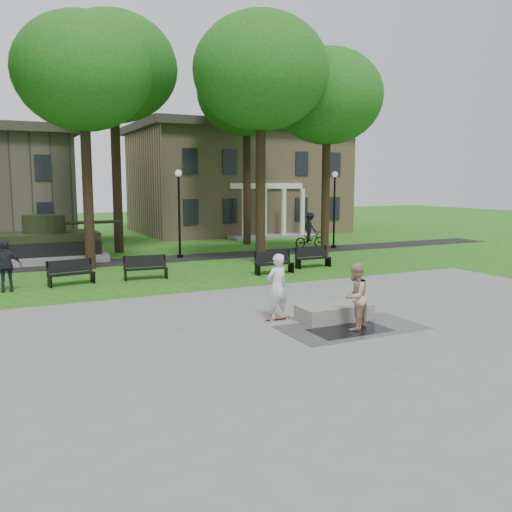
# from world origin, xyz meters

# --- Properties ---
(ground) EXTENTS (120.00, 120.00, 0.00)m
(ground) POSITION_xyz_m (0.00, 0.00, 0.00)
(ground) COLOR #1D5213
(ground) RESTS_ON ground
(plaza) EXTENTS (22.00, 16.00, 0.02)m
(plaza) POSITION_xyz_m (0.00, -5.00, 0.01)
(plaza) COLOR gray
(plaza) RESTS_ON ground
(footpath) EXTENTS (44.00, 2.60, 0.01)m
(footpath) POSITION_xyz_m (0.00, 12.00, 0.01)
(footpath) COLOR black
(footpath) RESTS_ON ground
(building_right) EXTENTS (17.00, 12.00, 8.60)m
(building_right) POSITION_xyz_m (10.00, 26.00, 4.34)
(building_right) COLOR #9E8460
(building_right) RESTS_ON ground
(tree_1) EXTENTS (6.20, 6.20, 11.63)m
(tree_1) POSITION_xyz_m (-4.50, 10.50, 8.95)
(tree_1) COLOR black
(tree_1) RESTS_ON ground
(tree_2) EXTENTS (6.60, 6.60, 12.16)m
(tree_2) POSITION_xyz_m (3.50, 8.50, 9.32)
(tree_2) COLOR black
(tree_2) RESTS_ON ground
(tree_3) EXTENTS (6.00, 6.00, 11.19)m
(tree_3) POSITION_xyz_m (8.00, 9.50, 8.60)
(tree_3) COLOR black
(tree_3) RESTS_ON ground
(tree_4) EXTENTS (7.20, 7.20, 13.50)m
(tree_4) POSITION_xyz_m (-2.00, 16.00, 10.39)
(tree_4) COLOR black
(tree_4) RESTS_ON ground
(tree_5) EXTENTS (6.40, 6.40, 12.44)m
(tree_5) POSITION_xyz_m (6.50, 16.50, 9.67)
(tree_5) COLOR black
(tree_5) RESTS_ON ground
(lamp_mid) EXTENTS (0.36, 0.36, 4.73)m
(lamp_mid) POSITION_xyz_m (0.50, 12.30, 2.79)
(lamp_mid) COLOR black
(lamp_mid) RESTS_ON ground
(lamp_right) EXTENTS (0.36, 0.36, 4.73)m
(lamp_right) POSITION_xyz_m (10.50, 12.30, 2.79)
(lamp_right) COLOR black
(lamp_right) RESTS_ON ground
(tank_monument) EXTENTS (7.45, 3.40, 2.40)m
(tank_monument) POSITION_xyz_m (-6.46, 14.00, 0.86)
(tank_monument) COLOR gray
(tank_monument) RESTS_ON ground
(puddle) EXTENTS (2.20, 1.20, 0.00)m
(puddle) POSITION_xyz_m (0.09, -3.87, 0.02)
(puddle) COLOR black
(puddle) RESTS_ON plaza
(concrete_block) EXTENTS (2.20, 1.00, 0.45)m
(concrete_block) POSITION_xyz_m (0.37, -2.71, 0.24)
(concrete_block) COLOR gray
(concrete_block) RESTS_ON plaza
(skateboard) EXTENTS (0.78, 0.21, 0.07)m
(skateboard) POSITION_xyz_m (-1.13, -1.97, 0.06)
(skateboard) COLOR brown
(skateboard) RESTS_ON plaza
(skateboarder) EXTENTS (0.80, 0.61, 1.97)m
(skateboarder) POSITION_xyz_m (-1.14, -1.91, 1.00)
(skateboarder) COLOR silver
(skateboarder) RESTS_ON plaza
(friend_watching) EXTENTS (1.13, 1.06, 1.85)m
(friend_watching) POSITION_xyz_m (0.27, -3.81, 0.95)
(friend_watching) COLOR tan
(friend_watching) RESTS_ON plaza
(pedestrian_walker) EXTENTS (1.16, 0.53, 1.94)m
(pedestrian_walker) POSITION_xyz_m (-8.25, 6.28, 0.97)
(pedestrian_walker) COLOR #21222C
(pedestrian_walker) RESTS_ON ground
(cyclist) EXTENTS (2.05, 1.16, 2.23)m
(cyclist) POSITION_xyz_m (9.15, 12.94, 0.91)
(cyclist) COLOR black
(cyclist) RESTS_ON ground
(park_bench_0) EXTENTS (1.85, 0.83, 1.00)m
(park_bench_0) POSITION_xyz_m (-5.88, 6.62, 0.52)
(park_bench_0) COLOR black
(park_bench_0) RESTS_ON ground
(park_bench_1) EXTENTS (1.83, 0.68, 1.00)m
(park_bench_1) POSITION_xyz_m (-2.89, 6.60, 0.52)
(park_bench_1) COLOR black
(park_bench_1) RESTS_ON ground
(park_bench_2) EXTENTS (1.80, 0.54, 1.00)m
(park_bench_2) POSITION_xyz_m (2.63, 5.44, 0.52)
(park_bench_2) COLOR black
(park_bench_2) RESTS_ON ground
(park_bench_3) EXTENTS (1.81, 0.55, 1.00)m
(park_bench_3) POSITION_xyz_m (5.16, 6.23, 0.52)
(park_bench_3) COLOR black
(park_bench_3) RESTS_ON ground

